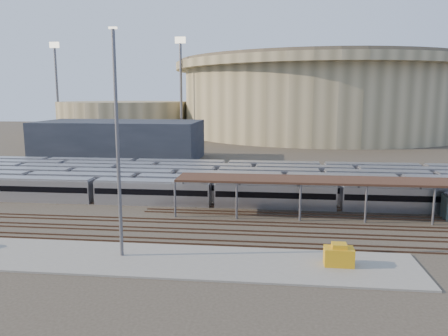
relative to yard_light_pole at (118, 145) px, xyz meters
name	(u,v)px	position (x,y,z in m)	size (l,w,h in m)	color
ground	(231,221)	(10.14, 14.38, -11.80)	(420.00, 420.00, 0.00)	#383026
apron	(169,260)	(5.14, -0.62, -11.70)	(50.00, 9.00, 0.20)	gray
subway_trains	(240,181)	(9.94, 32.88, -10.00)	(124.14, 23.90, 3.60)	#AAA9AE
inspection_shed	(395,183)	(32.14, 18.38, -6.82)	(60.30, 6.00, 5.30)	#5C5C61
empty_tracks	(228,232)	(10.14, 9.38, -11.71)	(170.00, 9.62, 0.18)	#4C3323
stadium	(319,96)	(35.14, 154.38, 4.67)	(124.00, 124.00, 32.50)	tan
secondary_arena	(124,118)	(-49.86, 144.38, -4.80)	(56.00, 56.00, 14.00)	tan
service_building	(120,140)	(-24.86, 69.38, -6.80)	(42.00, 20.00, 10.00)	#1E232D
floodlight_0	(181,85)	(-19.86, 124.38, 8.84)	(4.00, 1.00, 38.40)	#5C5C61
floodlight_1	(57,86)	(-74.86, 134.38, 8.84)	(4.00, 1.00, 38.40)	#5C5C61
floodlight_3	(242,87)	(0.14, 174.38, 8.84)	(4.00, 1.00, 38.40)	#5C5C61
yard_light_pole	(118,145)	(0.00, 0.00, 0.00)	(0.82, 0.36, 23.04)	#5C5C61
yellow_equipment	(339,256)	(22.15, -0.18, -10.72)	(2.84, 1.78, 1.78)	#C58E12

